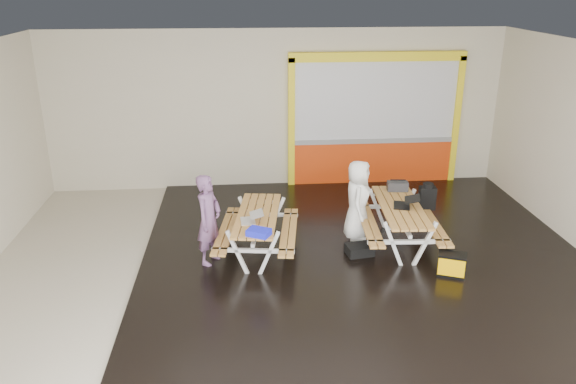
{
  "coord_description": "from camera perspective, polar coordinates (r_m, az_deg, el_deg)",
  "views": [
    {
      "loc": [
        -0.77,
        -8.19,
        4.47
      ],
      "look_at": [
        0.0,
        0.9,
        1.0
      ],
      "focal_mm": 35.1,
      "sensor_mm": 36.0,
      "label": 1
    }
  ],
  "objects": [
    {
      "name": "room",
      "position": [
        8.66,
        0.5,
        2.53
      ],
      "size": [
        10.02,
        8.02,
        3.52
      ],
      "color": "#BDB3A0",
      "rests_on": "ground"
    },
    {
      "name": "deck",
      "position": [
        9.53,
        8.03,
        -7.19
      ],
      "size": [
        7.5,
        7.98,
        0.05
      ],
      "primitive_type": "cube",
      "color": "black",
      "rests_on": "room"
    },
    {
      "name": "kiosk",
      "position": [
        12.84,
        8.74,
        6.95
      ],
      "size": [
        3.88,
        0.16,
        3.0
      ],
      "color": "#DF3E0E",
      "rests_on": "room"
    },
    {
      "name": "picnic_table_left",
      "position": [
        9.52,
        -3.09,
        -3.24
      ],
      "size": [
        1.54,
        2.07,
        0.77
      ],
      "color": "#B6803D",
      "rests_on": "deck"
    },
    {
      "name": "picnic_table_right",
      "position": [
        9.98,
        11.29,
        -2.34
      ],
      "size": [
        1.47,
        2.07,
        0.8
      ],
      "color": "#B6803D",
      "rests_on": "deck"
    },
    {
      "name": "person_left",
      "position": [
        9.22,
        -8.03,
        -2.79
      ],
      "size": [
        0.57,
        0.66,
        1.53
      ],
      "primitive_type": "imported",
      "rotation": [
        0.0,
        0.0,
        1.12
      ],
      "color": "#6E4971",
      "rests_on": "deck"
    },
    {
      "name": "person_right",
      "position": [
        9.94,
        7.07,
        -0.81
      ],
      "size": [
        0.6,
        0.79,
        1.44
      ],
      "primitive_type": "imported",
      "rotation": [
        0.0,
        0.0,
        1.34
      ],
      "color": "white",
      "rests_on": "deck"
    },
    {
      "name": "laptop_left",
      "position": [
        9.16,
        -3.77,
        -2.69
      ],
      "size": [
        0.39,
        0.35,
        0.16
      ],
      "color": "silver",
      "rests_on": "picnic_table_left"
    },
    {
      "name": "laptop_right",
      "position": [
        9.88,
        11.82,
        -1.11
      ],
      "size": [
        0.51,
        0.48,
        0.18
      ],
      "color": "black",
      "rests_on": "picnic_table_right"
    },
    {
      "name": "blue_pouch",
      "position": [
        8.67,
        -2.97,
        -4.1
      ],
      "size": [
        0.41,
        0.37,
        0.1
      ],
      "primitive_type": "cube",
      "rotation": [
        0.0,
        0.0,
        -0.49
      ],
      "color": "#1A1FE3",
      "rests_on": "picnic_table_left"
    },
    {
      "name": "toolbox",
      "position": [
        10.57,
        11.03,
        0.59
      ],
      "size": [
        0.39,
        0.23,
        0.22
      ],
      "color": "black",
      "rests_on": "picnic_table_right"
    },
    {
      "name": "backpack",
      "position": [
        10.65,
        13.93,
        -0.43
      ],
      "size": [
        0.31,
        0.22,
        0.5
      ],
      "color": "black",
      "rests_on": "picnic_table_right"
    },
    {
      "name": "dark_case",
      "position": [
        9.73,
        7.25,
        -5.82
      ],
      "size": [
        0.49,
        0.4,
        0.17
      ],
      "primitive_type": "cube",
      "rotation": [
        0.0,
        0.0,
        0.16
      ],
      "color": "black",
      "rests_on": "deck"
    },
    {
      "name": "fluke_bag",
      "position": [
        9.33,
        16.25,
        -7.1
      ],
      "size": [
        0.5,
        0.42,
        0.37
      ],
      "color": "black",
      "rests_on": "deck"
    }
  ]
}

